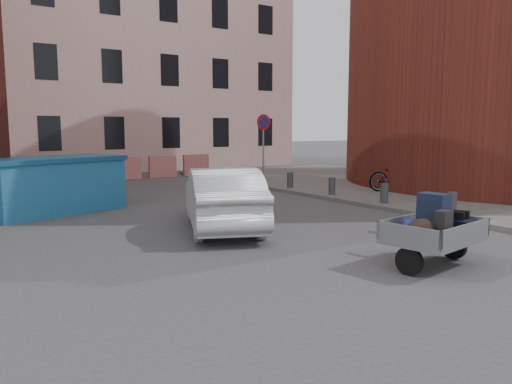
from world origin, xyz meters
TOP-DOWN VIEW (x-y plane):
  - ground at (0.00, 0.00)m, footprint 120.00×120.00m
  - sidewalk at (10.00, 4.00)m, footprint 9.00×24.00m
  - building_pink at (6.00, 22.00)m, footprint 16.00×8.00m
  - no_parking_sign at (6.00, 9.48)m, footprint 0.60×0.09m
  - bollards at (6.00, 3.40)m, footprint 0.22×9.02m
  - barriers at (4.20, 15.00)m, footprint 4.70×0.18m
  - trailer at (1.91, -1.30)m, footprint 1.74×1.90m
  - dumpster at (-2.07, 7.71)m, footprint 3.94×2.83m
  - silver_car at (0.63, 3.33)m, footprint 2.97×4.42m
  - bicycle at (8.47, 5.12)m, footprint 2.05×1.32m

SIDE VIEW (x-z plane):
  - ground at x=0.00m, z-range 0.00..0.00m
  - sidewalk at x=10.00m, z-range 0.00..0.12m
  - bollards at x=6.00m, z-range 0.12..0.67m
  - barriers at x=4.20m, z-range 0.00..1.00m
  - trailer at x=1.91m, z-range 0.01..1.21m
  - bicycle at x=8.47m, z-range 0.12..1.14m
  - silver_car at x=0.63m, z-range 0.00..1.38m
  - dumpster at x=-2.07m, z-range 0.01..1.49m
  - no_parking_sign at x=6.00m, z-range 0.69..3.34m
  - building_pink at x=6.00m, z-range 0.00..14.00m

